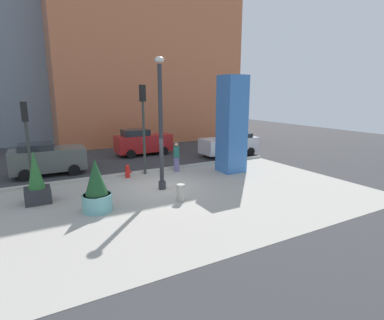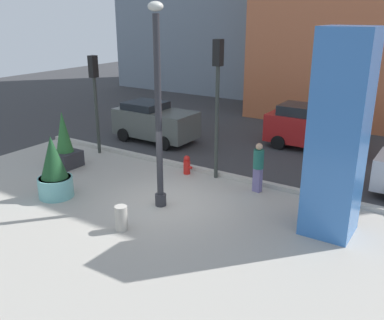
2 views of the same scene
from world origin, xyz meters
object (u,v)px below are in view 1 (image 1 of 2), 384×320
object	(u,v)px
potted_plant_near_left	(36,182)
traffic_light_far_side	(143,116)
car_curb_west	(230,144)
potted_plant_mid_plaza	(97,189)
fire_hydrant	(128,171)
traffic_light_corner	(26,131)
car_far_lane	(143,142)
concrete_bollard	(181,193)
lamp_post	(161,128)
car_intersection	(47,158)
art_pillar_blue	(232,125)
pedestrian_by_curb	(176,155)

from	to	relation	value
potted_plant_near_left	traffic_light_far_side	size ratio (longest dim) A/B	0.45
traffic_light_far_side	car_curb_west	bearing A→B (deg)	15.05
potted_plant_mid_plaza	potted_plant_near_left	bearing A→B (deg)	132.28
fire_hydrant	traffic_light_corner	xyz separation A→B (m)	(-4.69, 0.06, 2.51)
traffic_light_corner	car_far_lane	distance (m)	9.71
potted_plant_near_left	concrete_bollard	xyz separation A→B (m)	(5.46, -2.80, -0.53)
potted_plant_mid_plaza	lamp_post	bearing A→B (deg)	21.88
potted_plant_near_left	car_far_lane	world-z (taller)	potted_plant_near_left
potted_plant_near_left	car_far_lane	xyz separation A→B (m)	(7.53, 7.66, 0.07)
potted_plant_near_left	car_curb_west	world-z (taller)	potted_plant_near_left
lamp_post	car_far_lane	world-z (taller)	lamp_post
traffic_light_corner	car_intersection	bearing A→B (deg)	72.66
car_intersection	car_far_lane	bearing A→B (deg)	22.35
car_intersection	art_pillar_blue	bearing A→B (deg)	-25.11
art_pillar_blue	car_intersection	world-z (taller)	art_pillar_blue
traffic_light_corner	potted_plant_mid_plaza	bearing A→B (deg)	-62.98
car_curb_west	pedestrian_by_curb	world-z (taller)	pedestrian_by_curb
art_pillar_blue	fire_hydrant	size ratio (longest dim) A/B	7.48
concrete_bollard	traffic_light_far_side	distance (m)	5.85
art_pillar_blue	car_curb_west	world-z (taller)	art_pillar_blue
pedestrian_by_curb	potted_plant_mid_plaza	bearing A→B (deg)	-143.45
potted_plant_mid_plaza	car_curb_west	size ratio (longest dim) A/B	0.49
car_curb_west	art_pillar_blue	bearing A→B (deg)	-125.05
lamp_post	concrete_bollard	world-z (taller)	lamp_post
traffic_light_far_side	car_intersection	world-z (taller)	traffic_light_far_side
car_far_lane	pedestrian_by_curb	size ratio (longest dim) A/B	2.37
art_pillar_blue	car_curb_west	distance (m)	5.12
lamp_post	car_intersection	distance (m)	7.68
lamp_post	car_far_lane	distance (m)	9.03
lamp_post	art_pillar_blue	world-z (taller)	lamp_post
lamp_post	car_far_lane	size ratio (longest dim) A/B	1.49
car_curb_west	car_far_lane	size ratio (longest dim) A/B	1.05
potted_plant_mid_plaza	fire_hydrant	size ratio (longest dim) A/B	2.85
fire_hydrant	pedestrian_by_curb	world-z (taller)	pedestrian_by_curb
traffic_light_corner	car_intersection	world-z (taller)	traffic_light_corner
traffic_light_corner	car_curb_west	size ratio (longest dim) A/B	0.97
car_far_lane	concrete_bollard	bearing A→B (deg)	-101.22
potted_plant_mid_plaza	traffic_light_far_side	xyz separation A→B (m)	(3.65, 4.45, 2.45)
car_curb_west	car_intersection	bearing A→B (deg)	177.00
concrete_bollard	pedestrian_by_curb	xyz separation A→B (m)	(2.09, 4.65, 0.61)
concrete_bollard	fire_hydrant	bearing A→B (deg)	100.75
art_pillar_blue	traffic_light_far_side	distance (m)	5.13
fire_hydrant	car_intersection	distance (m)	4.83
fire_hydrant	concrete_bollard	world-z (taller)	same
traffic_light_far_side	pedestrian_by_curb	distance (m)	3.05
lamp_post	fire_hydrant	world-z (taller)	lamp_post
potted_plant_near_left	fire_hydrant	world-z (taller)	potted_plant_near_left
fire_hydrant	car_curb_west	xyz separation A→B (m)	(8.59, 2.29, 0.49)
art_pillar_blue	traffic_light_corner	xyz separation A→B (m)	(-10.56, 1.65, 0.08)
art_pillar_blue	traffic_light_far_side	xyz separation A→B (m)	(-4.74, 1.87, 0.57)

